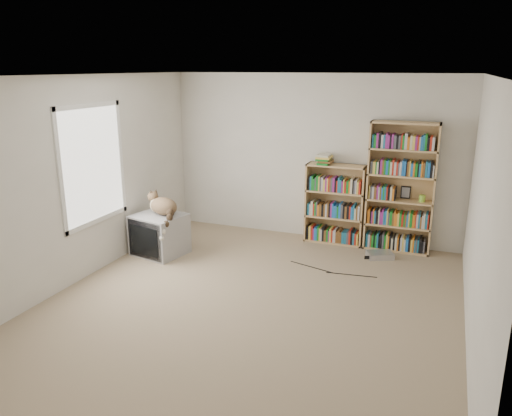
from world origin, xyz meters
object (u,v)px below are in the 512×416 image
(cat, at_px, (164,209))
(bookcase_tall, at_px, (400,191))
(bookcase_short, at_px, (335,207))
(dvd_player, at_px, (380,255))
(crt_tv, at_px, (160,234))

(cat, relative_size, bookcase_tall, 0.34)
(bookcase_short, relative_size, dvd_player, 3.44)
(crt_tv, distance_m, dvd_player, 3.12)
(bookcase_tall, xyz_separation_m, dvd_player, (-0.17, -0.44, -0.84))
(crt_tv, relative_size, dvd_player, 2.21)
(cat, height_order, bookcase_short, bookcase_short)
(cat, relative_size, bookcase_short, 0.53)
(crt_tv, height_order, cat, cat)
(crt_tv, height_order, dvd_player, crt_tv)
(crt_tv, bearing_deg, bookcase_tall, 35.82)
(cat, height_order, bookcase_tall, bookcase_tall)
(cat, distance_m, bookcase_tall, 3.36)
(crt_tv, xyz_separation_m, cat, (0.08, -0.00, 0.38))
(bookcase_tall, bearing_deg, bookcase_short, 179.95)
(crt_tv, bearing_deg, bookcase_short, 44.21)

